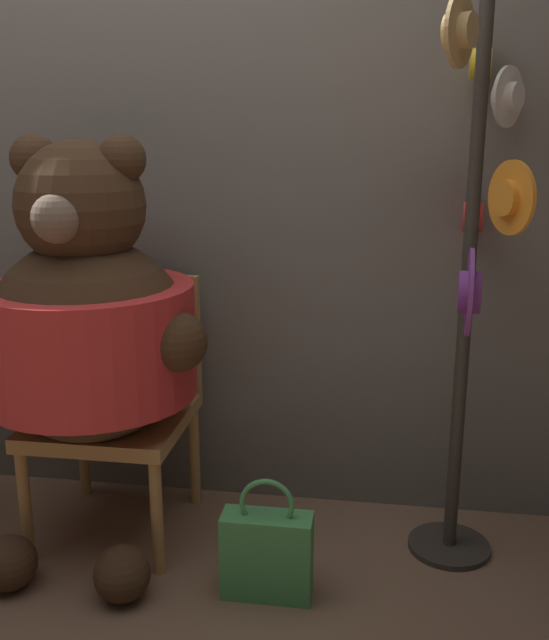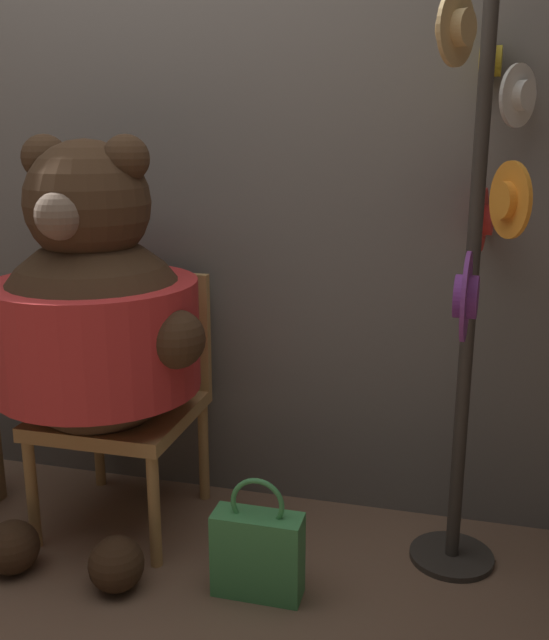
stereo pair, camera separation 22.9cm
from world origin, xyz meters
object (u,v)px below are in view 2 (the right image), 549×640
at_px(teddy_bear, 94,322).
at_px(hat_display_rack, 476,264).
at_px(chair, 129,390).
at_px(handbag_on_ground, 258,552).

xyz_separation_m(teddy_bear, hat_display_rack, (1.21, 0.13, 0.23)).
bearing_deg(chair, handbag_on_ground, -32.30).
distance_m(teddy_bear, hat_display_rack, 1.24).
relative_size(hat_display_rack, handbag_on_ground, 4.60).
bearing_deg(chair, teddy_bear, -99.10).
bearing_deg(teddy_bear, chair, 80.90).
bearing_deg(chair, hat_display_rack, -2.17).
xyz_separation_m(chair, hat_display_rack, (1.19, -0.04, 0.53)).
xyz_separation_m(teddy_bear, handbag_on_ground, (0.62, -0.21, -0.64)).
xyz_separation_m(hat_display_rack, handbag_on_ground, (-0.59, -0.33, -0.87)).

